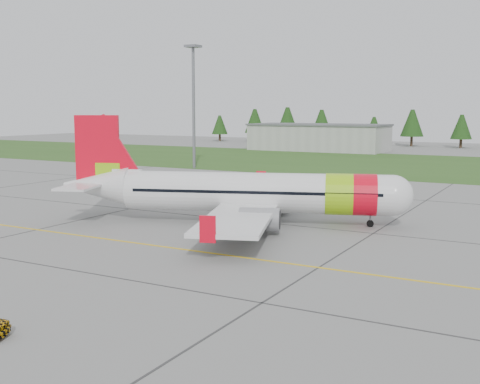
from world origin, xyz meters
The scene contains 8 objects.
ground centered at (0.00, 0.00, 0.00)m, with size 320.00×320.00×0.00m, color gray.
aircraft centered at (-0.96, 19.03, 2.72)m, with size 29.95×28.44×9.43m.
service_van centered at (-44.83, 50.67, 2.19)m, with size 1.53×1.45×4.39m, color silver.
grass_strip centered at (0.00, 82.00, 0.01)m, with size 320.00×50.00×0.03m, color #30561E.
taxi_guideline centered at (0.00, 8.00, 0.01)m, with size 120.00×0.25×0.02m, color gold.
hangar_west centered at (-30.00, 110.00, 3.00)m, with size 32.00×14.00×6.00m, color #A8A8A3.
floodlight_mast centered at (-32.00, 58.00, 10.00)m, with size 0.50×0.50×20.00m, color slate.
treeline centered at (0.00, 138.00, 5.00)m, with size 160.00×8.00×10.00m, color #1C3F14, non-canonical shape.
Camera 1 is at (23.48, -26.88, 9.98)m, focal length 45.00 mm.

